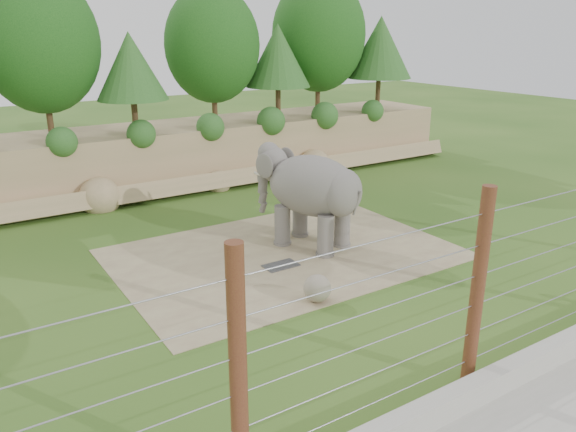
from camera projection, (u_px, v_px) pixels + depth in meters
ground at (329, 295)px, 14.60m from camera, size 90.00×90.00×0.00m
back_embankment at (164, 93)px, 23.75m from camera, size 30.00×5.52×8.77m
dirt_patch at (284, 253)px, 17.25m from camera, size 10.00×7.00×0.02m
drain_grate at (281, 265)px, 16.32m from camera, size 1.00×0.60×0.03m
elephant at (313, 200)px, 17.44m from camera, size 2.87×4.10×3.05m
stone_ball at (317, 288)px, 14.11m from camera, size 0.71×0.71×0.71m
retaining_wall at (489, 384)px, 10.54m from camera, size 26.00×0.35×0.50m
barrier_fence at (478, 290)px, 10.38m from camera, size 20.26×0.26×4.00m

